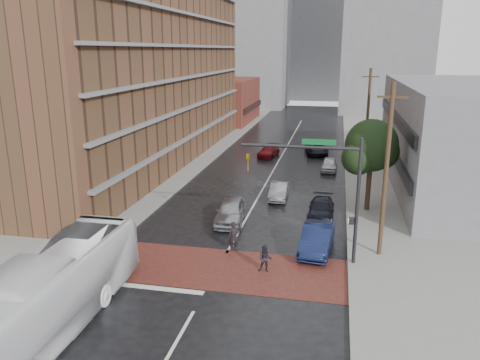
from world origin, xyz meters
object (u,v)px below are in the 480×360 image
at_px(car_travel_a, 231,211).
at_px(pedestrian_a, 234,237).
at_px(pedestrian_b, 265,259).
at_px(car_parked_near, 317,238).
at_px(car_travel_c, 269,151).
at_px(transit_bus, 46,296).
at_px(car_travel_b, 279,191).
at_px(car_parked_far, 329,164).
at_px(suv_travel, 316,148).
at_px(car_parked_mid, 321,209).

bearing_deg(car_travel_a, pedestrian_a, -79.45).
bearing_deg(pedestrian_b, car_parked_near, 52.09).
height_order(pedestrian_a, car_travel_c, pedestrian_a).
distance_m(transit_bus, car_travel_b, 21.71).
relative_size(pedestrian_a, car_parked_near, 0.38).
bearing_deg(pedestrian_b, car_travel_c, 98.05).
xyz_separation_m(car_travel_b, car_parked_far, (3.74, 10.15, 0.01)).
bearing_deg(car_travel_b, transit_bus, -110.86).
height_order(pedestrian_a, suv_travel, pedestrian_a).
bearing_deg(car_parked_mid, car_travel_a, -157.63).
distance_m(transit_bus, pedestrian_a, 11.41).
xyz_separation_m(pedestrian_b, car_parked_far, (2.83, 23.19, -0.11)).
height_order(car_parked_near, car_parked_mid, car_parked_near).
bearing_deg(suv_travel, car_parked_near, -95.69).
bearing_deg(car_parked_near, car_travel_c, 109.52).
relative_size(pedestrian_a, car_travel_b, 0.47).
xyz_separation_m(pedestrian_b, car_parked_near, (2.61, 3.35, 0.04)).
bearing_deg(car_parked_far, transit_bus, -108.95).
relative_size(transit_bus, car_parked_near, 2.56).
relative_size(car_travel_b, car_parked_near, 0.80).
relative_size(car_travel_a, car_parked_near, 0.99).
distance_m(car_travel_a, car_parked_mid, 6.57).
relative_size(car_travel_b, suv_travel, 0.76).
relative_size(pedestrian_b, suv_travel, 0.30).
height_order(transit_bus, car_parked_near, transit_bus).
bearing_deg(transit_bus, car_parked_near, 44.70).
xyz_separation_m(pedestrian_b, car_travel_a, (-3.52, 6.98, 0.06)).
xyz_separation_m(pedestrian_a, car_parked_far, (5.08, 20.84, -0.26)).
bearing_deg(transit_bus, car_travel_c, 83.00).
xyz_separation_m(car_travel_c, car_parked_near, (6.62, -24.99, 0.19)).
bearing_deg(suv_travel, car_parked_far, -86.40).
distance_m(pedestrian_a, suv_travel, 28.56).
bearing_deg(pedestrian_a, car_parked_far, 58.18).
relative_size(transit_bus, pedestrian_a, 6.81).
bearing_deg(car_parked_far, car_travel_c, 143.71).
height_order(car_parked_near, car_parked_far, car_parked_near).
height_order(car_travel_a, suv_travel, car_travel_a).
height_order(suv_travel, car_parked_far, suv_travel).
distance_m(pedestrian_b, suv_travel, 30.72).
distance_m(transit_bus, suv_travel, 39.25).
bearing_deg(suv_travel, pedestrian_b, -100.87).
height_order(car_travel_a, car_parked_near, car_travel_a).
xyz_separation_m(car_travel_b, car_parked_near, (3.52, -9.69, 0.16)).
bearing_deg(transit_bus, pedestrian_b, 42.04).
bearing_deg(suv_travel, pedestrian_a, -105.57).
bearing_deg(car_parked_near, transit_bus, -130.12).
bearing_deg(car_travel_c, car_parked_far, -27.18).
bearing_deg(car_parked_mid, car_travel_c, 110.45).
bearing_deg(car_parked_near, car_travel_a, 154.02).
height_order(car_travel_c, suv_travel, suv_travel).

